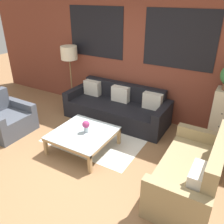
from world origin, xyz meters
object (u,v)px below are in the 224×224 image
object	(u,v)px
armchair_corner	(7,120)
settee_vintage	(192,174)
flower_vase	(86,126)
drawer_cabinet	(222,116)
coffee_table	(83,134)
floor_lamp	(69,55)
couch_dark	(117,108)

from	to	relation	value
armchair_corner	settee_vintage	bearing A→B (deg)	3.72
flower_vase	drawer_cabinet	bearing A→B (deg)	36.74
flower_vase	armchair_corner	bearing A→B (deg)	-169.47
drawer_cabinet	flower_vase	xyz separation A→B (m)	(-2.03, -1.51, -0.04)
armchair_corner	coffee_table	bearing A→B (deg)	9.65
floor_lamp	couch_dark	bearing A→B (deg)	-6.49
floor_lamp	drawer_cabinet	world-z (taller)	floor_lamp
drawer_cabinet	flower_vase	distance (m)	2.53
coffee_table	floor_lamp	size ratio (longest dim) A/B	0.69
couch_dark	floor_lamp	size ratio (longest dim) A/B	1.55
coffee_table	floor_lamp	world-z (taller)	floor_lamp
coffee_table	floor_lamp	bearing A→B (deg)	134.35
couch_dark	flower_vase	bearing A→B (deg)	-86.27
couch_dark	coffee_table	size ratio (longest dim) A/B	2.25
coffee_table	drawer_cabinet	distance (m)	2.60
couch_dark	settee_vintage	distance (m)	2.42
armchair_corner	flower_vase	xyz separation A→B (m)	(1.77, 0.33, 0.21)
floor_lamp	flower_vase	xyz separation A→B (m)	(1.49, -1.44, -0.78)
floor_lamp	flower_vase	bearing A→B (deg)	-44.03
settee_vintage	coffee_table	distance (m)	1.95
couch_dark	drawer_cabinet	world-z (taller)	drawer_cabinet
floor_lamp	drawer_cabinet	bearing A→B (deg)	1.15
couch_dark	coffee_table	world-z (taller)	couch_dark
settee_vintage	coffee_table	xyz separation A→B (m)	(-1.95, 0.05, 0.01)
floor_lamp	coffee_table	bearing A→B (deg)	-45.65
floor_lamp	drawer_cabinet	size ratio (longest dim) A/B	1.40
settee_vintage	floor_lamp	bearing A→B (deg)	155.71
couch_dark	drawer_cabinet	xyz separation A→B (m)	(2.11, 0.23, 0.25)
settee_vintage	armchair_corner	world-z (taller)	settee_vintage
couch_dark	settee_vintage	size ratio (longest dim) A/B	1.43
coffee_table	flower_vase	distance (m)	0.19
couch_dark	armchair_corner	world-z (taller)	armchair_corner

